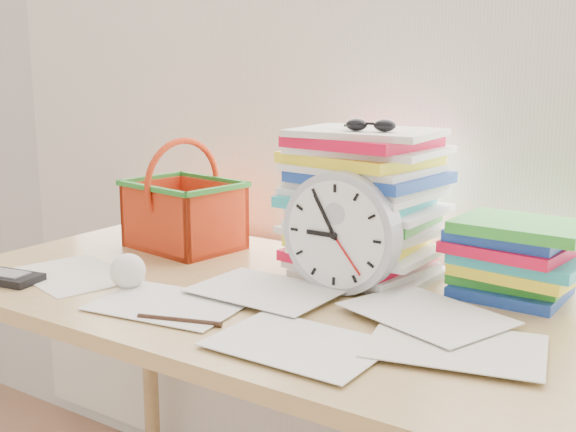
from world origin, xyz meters
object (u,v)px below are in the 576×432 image
Objects in this scene: desk at (273,329)px; basket at (184,195)px; book_stack at (513,258)px; calculator at (4,277)px; paper_stack at (364,203)px; clock at (341,233)px.

desk is 0.46m from basket.
book_stack reaches higher than calculator.
paper_stack reaches higher than clock.
clock is 0.70m from calculator.
clock reaches higher than desk.
paper_stack is at bearing 99.33° from clock.
desk is 0.48m from book_stack.
book_stack is at bearing 4.70° from paper_stack.
basket is at bearing 169.33° from clock.
book_stack is 0.78m from basket.
clock is (0.02, -0.13, -0.03)m from paper_stack.
book_stack is at bearing 30.87° from desk.
book_stack is 0.99× the size of basket.
calculator is at bearing -154.02° from desk.
calculator is at bearing -152.15° from clock.
paper_stack is 1.20× the size of basket.
book_stack is at bearing 13.41° from basket.
basket is at bearing 63.49° from calculator.
clock is at bearing -80.67° from paper_stack.
basket is 1.63× the size of calculator.
paper_stack is 0.14m from clock.
clock is 1.49× the size of calculator.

